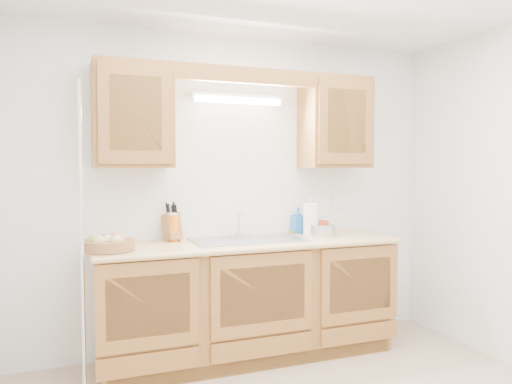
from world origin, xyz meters
name	(u,v)px	position (x,y,z in m)	size (l,w,h in m)	color
room	(326,206)	(0.00, 0.00, 1.25)	(3.52, 3.50, 2.50)	tan
base_cabinets	(248,300)	(0.00, 1.20, 0.44)	(2.20, 0.60, 0.86)	#A0692E
countertop	(248,243)	(0.00, 1.19, 0.88)	(2.30, 0.63, 0.04)	#E4BE78
upper_cabinet_left	(132,116)	(-0.83, 1.33, 1.83)	(0.55, 0.33, 0.75)	#A0692E
upper_cabinet_right	(335,123)	(0.83, 1.33, 1.83)	(0.55, 0.33, 0.75)	#A0692E
valance	(248,75)	(0.00, 1.19, 2.14)	(2.20, 0.05, 0.12)	#A0692E
fluorescent_fixture	(238,99)	(0.00, 1.42, 2.00)	(0.76, 0.08, 0.08)	white
sink	(247,250)	(0.00, 1.21, 0.83)	(0.84, 0.46, 0.36)	#9E9EA3
wire_shelf_pole	(82,241)	(-1.20, 0.94, 1.00)	(0.03, 0.03, 2.00)	silver
outlet_plate	(337,202)	(0.95, 1.49, 1.15)	(0.08, 0.01, 0.12)	white
fruit_basket	(108,243)	(-1.03, 1.10, 0.95)	(0.43, 0.43, 0.11)	olive
knife_block	(172,226)	(-0.54, 1.39, 1.01)	(0.15, 0.19, 0.30)	#A0692E
orange_canister	(173,227)	(-0.54, 1.35, 1.01)	(0.08, 0.08, 0.21)	orange
soap_bottle	(298,220)	(0.54, 1.43, 1.01)	(0.10, 0.10, 0.22)	blue
sponge	(298,232)	(0.54, 1.44, 0.91)	(0.13, 0.08, 0.03)	#CC333F
paper_towel	(311,220)	(0.56, 1.24, 1.03)	(0.15, 0.15, 0.31)	silver
apple_bowl	(320,229)	(0.64, 1.23, 0.95)	(0.29, 0.29, 0.13)	silver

